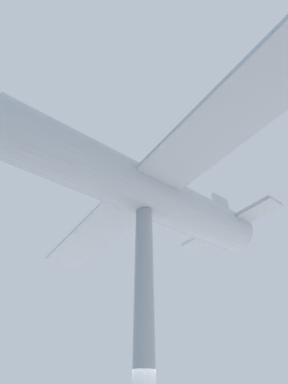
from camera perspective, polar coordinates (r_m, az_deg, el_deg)
support_pylon_central at (r=8.27m, az=0.00°, el=-26.25°), size 0.61×0.61×7.44m
suspended_airplane at (r=10.23m, az=-1.45°, el=0.70°), size 17.20×13.30×3.03m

